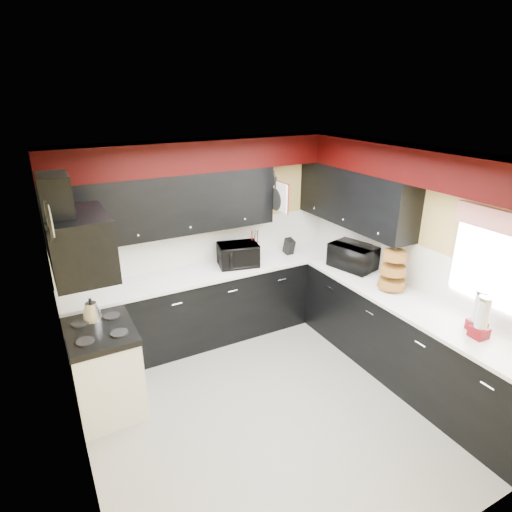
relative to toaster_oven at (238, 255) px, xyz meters
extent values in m
plane|color=gray|center=(-0.32, -1.48, -1.08)|extent=(3.60, 3.60, 0.00)
cube|color=#E0C666|center=(-0.32, 0.32, 0.17)|extent=(3.60, 0.06, 2.50)
cube|color=#E0C666|center=(1.48, -1.48, 0.17)|extent=(0.06, 3.60, 2.50)
cube|color=#E0C666|center=(-2.12, -1.48, 0.17)|extent=(0.06, 3.60, 2.50)
cube|color=white|center=(-0.32, -1.48, 1.42)|extent=(3.60, 3.60, 0.06)
cube|color=black|center=(-0.32, 0.02, -0.63)|extent=(3.60, 0.60, 0.90)
cube|color=black|center=(1.18, -1.78, -0.63)|extent=(0.60, 3.00, 0.90)
cube|color=white|center=(-0.32, 0.02, -0.16)|extent=(3.62, 0.64, 0.04)
cube|color=white|center=(1.18, -1.78, -0.16)|extent=(0.64, 3.02, 0.04)
cube|color=white|center=(-0.32, 0.31, 0.11)|extent=(3.60, 0.02, 0.50)
cube|color=white|center=(1.47, -1.48, 0.11)|extent=(0.02, 3.60, 0.50)
cube|color=black|center=(-0.82, 0.15, 0.72)|extent=(2.60, 0.35, 0.70)
cube|color=black|center=(1.30, -0.58, 0.72)|extent=(0.35, 1.80, 0.70)
cube|color=black|center=(-0.32, 0.14, 1.24)|extent=(3.60, 0.36, 0.35)
cube|color=black|center=(1.30, -1.66, 1.24)|extent=(0.36, 3.24, 0.35)
cube|color=white|center=(-1.82, -0.73, -0.65)|extent=(0.60, 0.75, 0.86)
cube|color=black|center=(-1.82, -0.73, -0.19)|extent=(0.62, 0.77, 0.06)
cube|color=black|center=(-1.87, -0.73, 0.70)|extent=(0.50, 0.78, 0.55)
cube|color=black|center=(-2.00, -0.73, 1.12)|extent=(0.24, 0.40, 0.40)
cube|color=red|center=(1.41, -2.38, 0.87)|extent=(0.04, 0.88, 0.20)
cube|color=white|center=(0.51, -0.18, 0.72)|extent=(0.03, 0.26, 0.35)
imported|color=black|center=(0.00, 0.00, 0.00)|extent=(0.57, 0.51, 0.28)
imported|color=black|center=(1.22, -0.75, 0.01)|extent=(0.50, 0.62, 0.30)
cylinder|color=silver|center=(0.26, 0.05, -0.05)|extent=(0.20, 0.20, 0.18)
cube|color=black|center=(0.78, 0.03, -0.04)|extent=(0.10, 0.14, 0.21)
camera|label=1|loc=(-2.18, -4.51, 1.96)|focal=30.00mm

